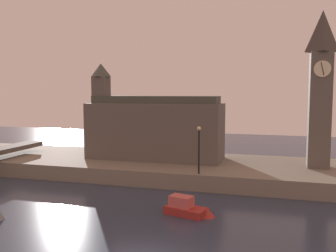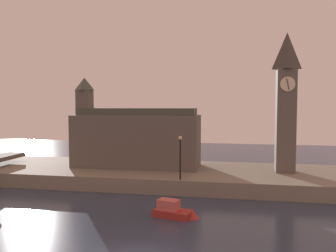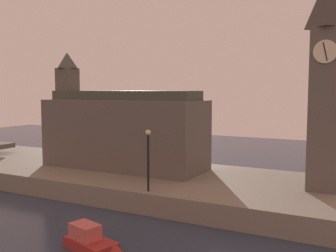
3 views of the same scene
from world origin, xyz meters
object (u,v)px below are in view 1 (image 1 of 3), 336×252
at_px(clock_tower, 320,87).
at_px(boat_dinghy_red, 190,209).
at_px(streetlamp, 199,145).
at_px(parliament_hall, 152,128).

distance_m(clock_tower, boat_dinghy_red, 18.26).
distance_m(clock_tower, streetlamp, 13.08).
bearing_deg(boat_dinghy_red, parliament_hall, 119.05).
distance_m(clock_tower, parliament_hall, 17.49).
xyz_separation_m(streetlamp, boat_dinghy_red, (0.78, -6.82, -3.65)).
xyz_separation_m(clock_tower, boat_dinghy_red, (-9.70, -12.75, -8.77)).
relative_size(clock_tower, streetlamp, 3.52).
height_order(streetlamp, boat_dinghy_red, streetlamp).
bearing_deg(clock_tower, boat_dinghy_red, -127.26).
distance_m(parliament_hall, streetlamp, 8.99).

